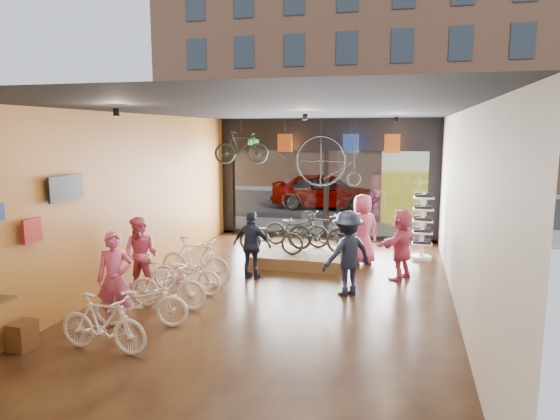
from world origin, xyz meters
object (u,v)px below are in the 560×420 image
(display_bike_left, at_px, (271,236))
(floor_bike_5, at_px, (195,261))
(display_bike_right, at_px, (297,229))
(floor_bike_4, at_px, (187,273))
(customer_4, at_px, (362,229))
(customer_1, at_px, (141,255))
(sunglasses_rack, at_px, (423,226))
(floor_bike_3, at_px, (168,285))
(customer_2, at_px, (252,245))
(street_car, at_px, (325,191))
(customer_5, at_px, (401,244))
(display_bike_mid, at_px, (319,232))
(customer_0, at_px, (115,279))
(hung_bike, at_px, (241,148))
(display_platform, at_px, (300,257))
(customer_3, at_px, (347,253))
(box_truck, at_px, (413,181))
(floor_bike_1, at_px, (103,323))
(floor_bike_2, at_px, (141,302))
(penny_farthing, at_px, (331,163))

(display_bike_left, bearing_deg, floor_bike_5, 150.83)
(display_bike_right, bearing_deg, floor_bike_4, 162.74)
(floor_bike_4, distance_m, customer_4, 4.74)
(customer_1, bearing_deg, sunglasses_rack, 39.00)
(floor_bike_3, xyz_separation_m, customer_4, (3.32, 4.26, 0.44))
(customer_2, relative_size, sunglasses_rack, 0.89)
(floor_bike_4, bearing_deg, street_car, 2.86)
(display_bike_left, distance_m, customer_5, 3.28)
(street_car, distance_m, customer_4, 9.45)
(display_bike_mid, bearing_deg, customer_0, 163.39)
(display_bike_right, bearing_deg, sunglasses_rack, -73.84)
(hung_bike, bearing_deg, customer_0, 159.67)
(customer_0, bearing_deg, display_bike_right, 47.47)
(customer_2, height_order, customer_5, customer_5)
(customer_2, bearing_deg, floor_bike_5, 38.41)
(display_platform, bearing_deg, customer_3, -56.64)
(customer_2, height_order, hung_bike, hung_bike)
(customer_0, bearing_deg, box_truck, 46.45)
(hung_bike, bearing_deg, street_car, -28.33)
(floor_bike_1, distance_m, floor_bike_3, 1.99)
(floor_bike_3, bearing_deg, customer_0, 151.56)
(floor_bike_5, bearing_deg, hung_bike, 12.21)
(floor_bike_2, distance_m, penny_farthing, 7.57)
(street_car, distance_m, customer_2, 11.07)
(display_platform, xyz_separation_m, customer_5, (2.57, -0.80, 0.68))
(floor_bike_4, bearing_deg, display_bike_right, -16.57)
(street_car, height_order, customer_3, customer_3)
(floor_bike_3, xyz_separation_m, sunglasses_rack, (4.84, 5.14, 0.43))
(customer_4, bearing_deg, display_bike_mid, -18.08)
(display_platform, distance_m, customer_1, 4.27)
(floor_bike_3, relative_size, display_bike_right, 0.85)
(floor_bike_4, bearing_deg, customer_5, -56.18)
(floor_bike_1, bearing_deg, floor_bike_5, 3.80)
(floor_bike_2, xyz_separation_m, customer_3, (3.30, 2.62, 0.45))
(floor_bike_2, bearing_deg, customer_4, -44.87)
(display_platform, distance_m, display_bike_right, 0.91)
(floor_bike_4, relative_size, display_bike_right, 0.89)
(display_bike_mid, bearing_deg, display_platform, 112.07)
(floor_bike_2, height_order, hung_bike, hung_bike)
(customer_0, bearing_deg, sunglasses_rack, 26.44)
(customer_5, bearing_deg, display_platform, -79.82)
(customer_1, distance_m, sunglasses_rack, 7.29)
(floor_bike_2, distance_m, display_bike_mid, 5.48)
(customer_5, bearing_deg, customer_3, -9.00)
(floor_bike_4, xyz_separation_m, display_bike_right, (1.59, 3.60, 0.35))
(display_bike_right, distance_m, customer_5, 3.12)
(floor_bike_4, bearing_deg, display_bike_mid, -29.43)
(floor_bike_3, distance_m, sunglasses_rack, 7.07)
(customer_0, relative_size, customer_3, 0.95)
(box_truck, bearing_deg, floor_bike_5, -113.86)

